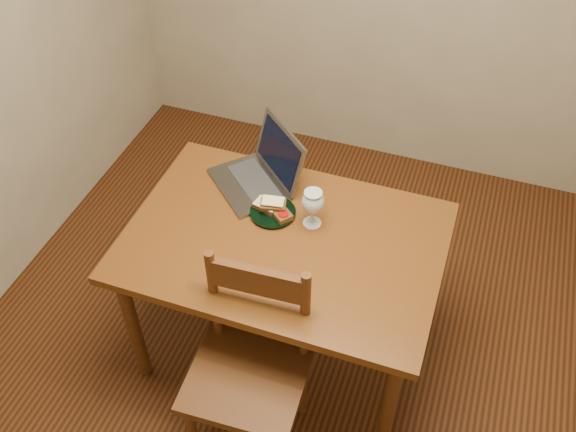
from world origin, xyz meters
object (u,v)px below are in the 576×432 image
(table, at_px, (284,253))
(plate, at_px, (273,213))
(milk_glass, at_px, (313,208))
(laptop, at_px, (263,169))
(chair, at_px, (249,364))

(table, bearing_deg, plate, 127.83)
(plate, height_order, milk_glass, milk_glass)
(plate, bearing_deg, table, -52.17)
(plate, relative_size, laptop, 0.41)
(table, xyz_separation_m, plate, (-0.09, 0.12, 0.09))
(laptop, bearing_deg, table, -13.08)
(table, relative_size, milk_glass, 7.21)
(table, height_order, laptop, laptop)
(milk_glass, bearing_deg, chair, -95.50)
(milk_glass, xyz_separation_m, laptop, (-0.29, 0.18, -0.02))
(laptop, bearing_deg, plate, -15.57)
(laptop, bearing_deg, chair, -30.77)
(chair, height_order, plate, chair)
(laptop, bearing_deg, milk_glass, 10.33)
(chair, relative_size, plate, 2.44)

